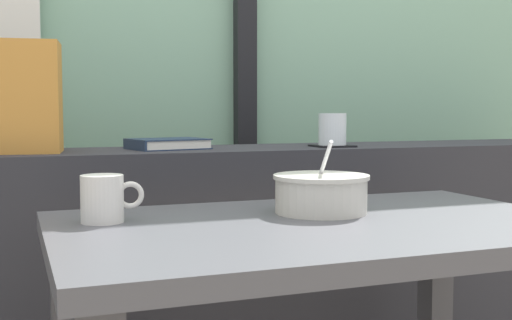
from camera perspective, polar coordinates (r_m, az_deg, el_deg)
name	(u,v)px	position (r m, az deg, el deg)	size (l,w,h in m)	color
dark_console_ledge	(252,294)	(1.82, -0.39, -11.66)	(2.80, 0.31, 0.80)	#2D2D33
breakfast_table	(322,293)	(1.21, 5.77, -11.51)	(0.96, 0.59, 0.70)	#414145
coaster_square	(332,146)	(1.78, 6.68, 1.23)	(0.10, 0.10, 0.01)	black
juice_glass	(332,131)	(1.78, 6.69, 2.54)	(0.08, 0.08, 0.09)	white
closed_book	(167,144)	(1.69, -7.77, 1.41)	(0.21, 0.18, 0.03)	#1E2D47
soup_bowl	(321,194)	(1.27, 5.71, -3.00)	(0.19, 0.19, 0.14)	beige
ceramic_mug	(104,199)	(1.19, -13.19, -3.30)	(0.11, 0.08, 0.08)	silver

